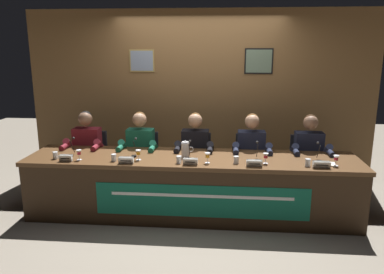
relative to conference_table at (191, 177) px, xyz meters
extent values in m
plane|color=gray|center=(0.00, 0.12, -0.52)|extent=(12.00, 12.00, 0.00)
cube|color=brown|center=(0.00, 1.47, 0.78)|extent=(5.24, 0.12, 2.60)
cube|color=tan|center=(-0.87, 1.41, 1.32)|extent=(0.38, 0.02, 0.33)
cube|color=#8C99AD|center=(-0.87, 1.40, 1.32)|extent=(0.34, 0.01, 0.29)
cube|color=black|center=(0.87, 1.41, 1.32)|extent=(0.41, 0.02, 0.37)
cube|color=slate|center=(0.87, 1.40, 1.32)|extent=(0.37, 0.01, 0.33)
cube|color=brown|center=(0.00, 0.12, 0.20)|extent=(4.04, 0.85, 0.05)
cube|color=#342112|center=(0.00, -0.29, -0.18)|extent=(3.98, 0.04, 0.70)
cube|color=#342112|center=(-1.98, 0.12, -0.18)|extent=(0.08, 0.77, 0.70)
cube|color=#342112|center=(1.97, 0.12, -0.18)|extent=(0.08, 0.77, 0.70)
cube|color=#14664C|center=(0.14, -0.31, -0.18)|extent=(2.44, 0.01, 0.38)
cube|color=white|center=(0.14, -0.31, -0.11)|extent=(2.07, 0.00, 0.04)
cylinder|color=black|center=(-1.50, 0.65, -0.51)|extent=(0.44, 0.44, 0.02)
cylinder|color=black|center=(-1.50, 0.65, -0.31)|extent=(0.05, 0.05, 0.39)
cube|color=#232328|center=(-1.50, 0.65, -0.10)|extent=(0.44, 0.44, 0.03)
cube|color=#232328|center=(-1.50, 0.85, 0.14)|extent=(0.40, 0.05, 0.44)
cylinder|color=black|center=(-1.60, 0.30, -0.30)|extent=(0.10, 0.10, 0.44)
cylinder|color=black|center=(-1.40, 0.30, -0.30)|extent=(0.10, 0.10, 0.44)
cylinder|color=black|center=(-1.60, 0.45, -0.03)|extent=(0.13, 0.34, 0.13)
cylinder|color=black|center=(-1.40, 0.45, -0.03)|extent=(0.13, 0.34, 0.13)
cube|color=maroon|center=(-1.50, 0.62, 0.21)|extent=(0.36, 0.20, 0.48)
sphere|color=#8E664C|center=(-1.50, 0.60, 0.58)|extent=(0.19, 0.19, 0.19)
sphere|color=black|center=(-1.50, 0.61, 0.60)|extent=(0.17, 0.17, 0.17)
cylinder|color=maroon|center=(-1.71, 0.52, 0.23)|extent=(0.09, 0.30, 0.25)
cylinder|color=maroon|center=(-1.29, 0.52, 0.23)|extent=(0.09, 0.30, 0.25)
cylinder|color=maroon|center=(-1.71, 0.36, 0.25)|extent=(0.07, 0.24, 0.07)
cylinder|color=maroon|center=(-1.29, 0.36, 0.25)|extent=(0.07, 0.24, 0.07)
cube|color=white|center=(-1.47, -0.21, 0.26)|extent=(0.15, 0.03, 0.08)
cube|color=white|center=(-1.47, -0.17, 0.26)|extent=(0.15, 0.03, 0.08)
cube|color=black|center=(-1.47, -0.21, 0.26)|extent=(0.11, 0.01, 0.01)
cylinder|color=white|center=(-1.33, -0.12, 0.22)|extent=(0.06, 0.06, 0.00)
cylinder|color=white|center=(-1.33, -0.12, 0.25)|extent=(0.01, 0.01, 0.05)
cone|color=white|center=(-1.33, -0.12, 0.31)|extent=(0.06, 0.06, 0.06)
cylinder|color=#B21E2D|center=(-1.33, -0.12, 0.31)|extent=(0.04, 0.04, 0.04)
cylinder|color=silver|center=(-1.63, -0.10, 0.26)|extent=(0.06, 0.06, 0.08)
cylinder|color=silver|center=(-1.63, -0.10, 0.25)|extent=(0.05, 0.05, 0.05)
cylinder|color=black|center=(-1.49, 0.01, 0.23)|extent=(0.06, 0.06, 0.02)
cylinder|color=black|center=(-1.49, 0.07, 0.33)|extent=(0.01, 0.13, 0.18)
sphere|color=#2D2D2D|center=(-1.49, 0.13, 0.42)|extent=(0.03, 0.03, 0.03)
cylinder|color=black|center=(-0.75, 0.65, -0.51)|extent=(0.44, 0.44, 0.02)
cylinder|color=black|center=(-0.75, 0.65, -0.31)|extent=(0.05, 0.05, 0.39)
cube|color=#232328|center=(-0.75, 0.65, -0.10)|extent=(0.44, 0.44, 0.03)
cube|color=#232328|center=(-0.75, 0.85, 0.14)|extent=(0.40, 0.05, 0.44)
cylinder|color=black|center=(-0.85, 0.30, -0.30)|extent=(0.10, 0.10, 0.44)
cylinder|color=black|center=(-0.65, 0.30, -0.30)|extent=(0.10, 0.10, 0.44)
cylinder|color=black|center=(-0.85, 0.45, -0.03)|extent=(0.13, 0.34, 0.13)
cylinder|color=black|center=(-0.65, 0.45, -0.03)|extent=(0.13, 0.34, 0.13)
cube|color=#196047|center=(-0.75, 0.62, 0.21)|extent=(0.36, 0.20, 0.48)
sphere|color=tan|center=(-0.75, 0.60, 0.58)|extent=(0.19, 0.19, 0.19)
sphere|color=#593819|center=(-0.75, 0.61, 0.60)|extent=(0.17, 0.17, 0.17)
cylinder|color=#196047|center=(-0.96, 0.52, 0.23)|extent=(0.09, 0.30, 0.25)
cylinder|color=#196047|center=(-0.54, 0.52, 0.23)|extent=(0.09, 0.30, 0.25)
cylinder|color=#196047|center=(-0.96, 0.36, 0.25)|extent=(0.07, 0.24, 0.07)
cylinder|color=#196047|center=(-0.54, 0.36, 0.25)|extent=(0.07, 0.24, 0.07)
cube|color=white|center=(-0.74, -0.24, 0.26)|extent=(0.17, 0.03, 0.08)
cube|color=white|center=(-0.74, -0.20, 0.26)|extent=(0.17, 0.03, 0.08)
cube|color=black|center=(-0.74, -0.24, 0.26)|extent=(0.12, 0.01, 0.01)
cylinder|color=white|center=(-0.63, -0.06, 0.22)|extent=(0.06, 0.06, 0.00)
cylinder|color=white|center=(-0.63, -0.06, 0.25)|extent=(0.01, 0.01, 0.05)
cone|color=white|center=(-0.63, -0.06, 0.31)|extent=(0.06, 0.06, 0.06)
cylinder|color=orange|center=(-0.63, -0.06, 0.31)|extent=(0.04, 0.04, 0.04)
cylinder|color=silver|center=(-0.91, -0.13, 0.26)|extent=(0.06, 0.06, 0.08)
cylinder|color=silver|center=(-0.91, -0.13, 0.25)|extent=(0.05, 0.05, 0.05)
cylinder|color=black|center=(-0.71, 0.05, 0.23)|extent=(0.06, 0.06, 0.02)
cylinder|color=black|center=(-0.71, 0.11, 0.33)|extent=(0.01, 0.13, 0.18)
sphere|color=#2D2D2D|center=(-0.71, 0.18, 0.42)|extent=(0.03, 0.03, 0.03)
cylinder|color=black|center=(0.00, 0.65, -0.51)|extent=(0.44, 0.44, 0.02)
cylinder|color=black|center=(0.00, 0.65, -0.31)|extent=(0.05, 0.05, 0.39)
cube|color=#232328|center=(0.00, 0.65, -0.10)|extent=(0.44, 0.44, 0.03)
cube|color=#232328|center=(0.00, 0.85, 0.14)|extent=(0.40, 0.05, 0.44)
cylinder|color=black|center=(-0.10, 0.30, -0.30)|extent=(0.10, 0.10, 0.44)
cylinder|color=black|center=(0.10, 0.30, -0.30)|extent=(0.10, 0.10, 0.44)
cylinder|color=black|center=(-0.10, 0.45, -0.03)|extent=(0.13, 0.34, 0.13)
cylinder|color=black|center=(0.10, 0.45, -0.03)|extent=(0.13, 0.34, 0.13)
cube|color=black|center=(0.00, 0.62, 0.21)|extent=(0.36, 0.20, 0.48)
sphere|color=tan|center=(0.00, 0.60, 0.58)|extent=(0.19, 0.19, 0.19)
sphere|color=#593819|center=(0.00, 0.61, 0.60)|extent=(0.17, 0.17, 0.17)
cylinder|color=black|center=(-0.21, 0.52, 0.23)|extent=(0.09, 0.30, 0.25)
cylinder|color=black|center=(0.21, 0.52, 0.23)|extent=(0.09, 0.30, 0.25)
cylinder|color=black|center=(-0.21, 0.36, 0.25)|extent=(0.07, 0.24, 0.07)
cylinder|color=black|center=(0.21, 0.36, 0.25)|extent=(0.07, 0.24, 0.07)
cube|color=white|center=(0.01, -0.22, 0.26)|extent=(0.17, 0.03, 0.08)
cube|color=white|center=(0.01, -0.19, 0.26)|extent=(0.17, 0.03, 0.08)
cube|color=black|center=(0.01, -0.22, 0.26)|extent=(0.12, 0.01, 0.01)
cylinder|color=white|center=(0.20, -0.11, 0.22)|extent=(0.06, 0.06, 0.00)
cylinder|color=white|center=(0.20, -0.11, 0.25)|extent=(0.01, 0.01, 0.05)
cone|color=white|center=(0.20, -0.11, 0.31)|extent=(0.06, 0.06, 0.06)
cylinder|color=orange|center=(0.20, -0.11, 0.31)|extent=(0.04, 0.04, 0.04)
cylinder|color=silver|center=(-0.13, -0.15, 0.26)|extent=(0.06, 0.06, 0.08)
cylinder|color=silver|center=(-0.13, -0.15, 0.25)|extent=(0.05, 0.05, 0.05)
cylinder|color=black|center=(-0.03, -0.02, 0.23)|extent=(0.06, 0.06, 0.02)
cylinder|color=black|center=(-0.03, 0.05, 0.33)|extent=(0.01, 0.13, 0.18)
sphere|color=#2D2D2D|center=(-0.03, 0.11, 0.42)|extent=(0.03, 0.03, 0.03)
cylinder|color=black|center=(0.75, 0.65, -0.51)|extent=(0.44, 0.44, 0.02)
cylinder|color=black|center=(0.75, 0.65, -0.31)|extent=(0.05, 0.05, 0.39)
cube|color=#232328|center=(0.75, 0.65, -0.10)|extent=(0.44, 0.44, 0.03)
cube|color=#232328|center=(0.75, 0.85, 0.14)|extent=(0.40, 0.05, 0.44)
cylinder|color=black|center=(0.65, 0.30, -0.30)|extent=(0.10, 0.10, 0.44)
cylinder|color=black|center=(0.85, 0.30, -0.30)|extent=(0.10, 0.10, 0.44)
cylinder|color=black|center=(0.65, 0.45, -0.03)|extent=(0.13, 0.34, 0.13)
cylinder|color=black|center=(0.85, 0.45, -0.03)|extent=(0.13, 0.34, 0.13)
cube|color=#1E2338|center=(0.75, 0.62, 0.21)|extent=(0.36, 0.20, 0.48)
sphere|color=tan|center=(0.75, 0.60, 0.58)|extent=(0.19, 0.19, 0.19)
sphere|color=#593819|center=(0.75, 0.61, 0.60)|extent=(0.17, 0.17, 0.17)
cylinder|color=#1E2338|center=(0.54, 0.52, 0.23)|extent=(0.09, 0.30, 0.25)
cylinder|color=#1E2338|center=(0.96, 0.52, 0.23)|extent=(0.09, 0.30, 0.25)
cylinder|color=#1E2338|center=(0.54, 0.36, 0.25)|extent=(0.07, 0.24, 0.07)
cylinder|color=#1E2338|center=(0.96, 0.36, 0.25)|extent=(0.07, 0.24, 0.07)
cube|color=white|center=(0.73, -0.23, 0.26)|extent=(0.18, 0.03, 0.08)
cube|color=white|center=(0.73, -0.19, 0.26)|extent=(0.18, 0.03, 0.08)
cube|color=black|center=(0.73, -0.23, 0.26)|extent=(0.12, 0.01, 0.01)
cylinder|color=white|center=(0.87, -0.08, 0.22)|extent=(0.06, 0.06, 0.00)
cylinder|color=white|center=(0.87, -0.08, 0.25)|extent=(0.01, 0.01, 0.05)
cone|color=white|center=(0.87, -0.08, 0.31)|extent=(0.06, 0.06, 0.06)
cylinder|color=#B21E2D|center=(0.87, -0.08, 0.31)|extent=(0.04, 0.04, 0.04)
cylinder|color=silver|center=(0.53, -0.10, 0.26)|extent=(0.06, 0.06, 0.08)
cylinder|color=silver|center=(0.53, -0.10, 0.25)|extent=(0.05, 0.05, 0.05)
cylinder|color=black|center=(0.78, 0.00, 0.23)|extent=(0.06, 0.06, 0.02)
cylinder|color=black|center=(0.78, 0.06, 0.33)|extent=(0.01, 0.13, 0.18)
sphere|color=#2D2D2D|center=(0.78, 0.13, 0.42)|extent=(0.03, 0.03, 0.03)
cylinder|color=black|center=(1.49, 0.65, -0.51)|extent=(0.44, 0.44, 0.02)
cylinder|color=black|center=(1.49, 0.65, -0.31)|extent=(0.05, 0.05, 0.39)
cube|color=#232328|center=(1.49, 0.65, -0.10)|extent=(0.44, 0.44, 0.03)
cube|color=#232328|center=(1.49, 0.85, 0.14)|extent=(0.40, 0.05, 0.44)
cylinder|color=black|center=(1.39, 0.30, -0.30)|extent=(0.10, 0.10, 0.44)
cylinder|color=black|center=(1.59, 0.30, -0.30)|extent=(0.10, 0.10, 0.44)
cylinder|color=black|center=(1.39, 0.45, -0.03)|extent=(0.13, 0.34, 0.13)
cylinder|color=black|center=(1.59, 0.45, -0.03)|extent=(0.13, 0.34, 0.13)
cube|color=#1E2338|center=(1.49, 0.62, 0.21)|extent=(0.36, 0.20, 0.48)
sphere|color=#8E664C|center=(1.49, 0.60, 0.58)|extent=(0.19, 0.19, 0.19)
sphere|color=#331E0F|center=(1.49, 0.61, 0.60)|extent=(0.17, 0.17, 0.17)
cylinder|color=#1E2338|center=(1.28, 0.52, 0.23)|extent=(0.09, 0.30, 0.25)
cylinder|color=#1E2338|center=(1.70, 0.52, 0.23)|extent=(0.09, 0.30, 0.25)
cylinder|color=#1E2338|center=(1.28, 0.36, 0.25)|extent=(0.07, 0.24, 0.07)
cylinder|color=#1E2338|center=(1.70, 0.36, 0.25)|extent=(0.07, 0.24, 0.07)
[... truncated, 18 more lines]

